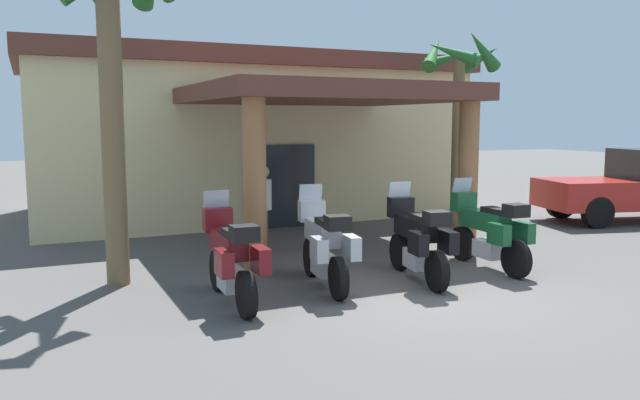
{
  "coord_description": "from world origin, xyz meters",
  "views": [
    {
      "loc": [
        -5.42,
        -8.21,
        2.67
      ],
      "look_at": [
        -0.7,
        2.69,
        1.2
      ],
      "focal_mm": 35.48,
      "sensor_mm": 36.0,
      "label": 1
    }
  ],
  "objects": [
    {
      "name": "pedestrian",
      "position": [
        -1.37,
        4.02,
        1.04
      ],
      "size": [
        0.32,
        0.52,
        1.78
      ],
      "rotation": [
        0.0,
        0.0,
        6.1
      ],
      "color": "brown",
      "rests_on": "ground_plane"
    },
    {
      "name": "motel_building",
      "position": [
        -0.07,
        9.84,
        2.3
      ],
      "size": [
        12.27,
        11.81,
        4.51
      ],
      "rotation": [
        0.0,
        0.0,
        0.02
      ],
      "color": "beige",
      "rests_on": "ground_plane"
    },
    {
      "name": "palm_tree_near_portico",
      "position": [
        4.11,
        5.08,
        3.7
      ],
      "size": [
        1.95,
        2.08,
        4.95
      ],
      "color": "brown",
      "rests_on": "ground_plane"
    },
    {
      "name": "motorcycle_maroon",
      "position": [
        -3.0,
        0.64,
        0.7
      ],
      "size": [
        0.7,
        2.21,
        1.61
      ],
      "rotation": [
        0.0,
        0.0,
        1.57
      ],
      "color": "black",
      "rests_on": "ground_plane"
    },
    {
      "name": "motorcycle_green",
      "position": [
        1.9,
        0.94,
        0.7
      ],
      "size": [
        0.7,
        2.21,
        1.61
      ],
      "rotation": [
        0.0,
        0.0,
        1.56
      ],
      "color": "black",
      "rests_on": "ground_plane"
    },
    {
      "name": "motorcycle_black",
      "position": [
        0.27,
        0.75,
        0.7
      ],
      "size": [
        0.81,
        2.21,
        1.61
      ],
      "rotation": [
        0.0,
        0.0,
        1.43
      ],
      "color": "black",
      "rests_on": "ground_plane"
    },
    {
      "name": "palm_tree_roadside",
      "position": [
        -4.41,
        2.54,
        4.14
      ],
      "size": [
        2.29,
        2.3,
        5.67
      ],
      "color": "brown",
      "rests_on": "ground_plane"
    },
    {
      "name": "motorcycle_silver",
      "position": [
        -1.37,
        0.95,
        0.7
      ],
      "size": [
        0.79,
        2.21,
        1.61
      ],
      "rotation": [
        0.0,
        0.0,
        1.44
      ],
      "color": "black",
      "rests_on": "ground_plane"
    },
    {
      "name": "ground_plane",
      "position": [
        0.0,
        0.0,
        0.0
      ],
      "size": [
        80.0,
        80.0,
        0.0
      ],
      "primitive_type": "plane",
      "color": "#514F4C"
    }
  ]
}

